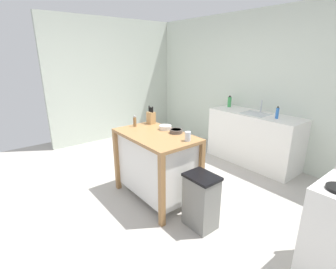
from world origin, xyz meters
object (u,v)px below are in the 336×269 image
Objects in this scene: pepper_grinder at (135,121)px; trash_bin at (201,201)px; bowl_ceramic_small at (165,127)px; knife_block at (151,117)px; bowl_stoneware_deep at (176,131)px; kitchen_island at (156,163)px; bottle_dish_soap at (277,113)px; sink_faucet at (261,106)px; drinking_cup at (188,136)px; bottle_hand_soap at (229,102)px.

trash_bin is (1.25, 0.06, -0.66)m from pepper_grinder.
pepper_grinder is at bearing -147.48° from bowl_ceramic_small.
knife_block reaches higher than bowl_stoneware_deep.
kitchen_island is at bearing 3.31° from pepper_grinder.
trash_bin is 2.05m from bottle_dish_soap.
pepper_grinder is at bearing -105.56° from sink_faucet.
trash_bin is at bearing -16.36° from bowl_stoneware_deep.
kitchen_island is at bearing -105.51° from bottle_dish_soap.
drinking_cup is 2.03m from sink_faucet.
bottle_hand_soap is (-0.50, 2.09, 0.49)m from kitchen_island.
kitchen_island is 2.08m from bottle_dish_soap.
kitchen_island is 5.05× the size of sink_faucet.
knife_block is 2.31× the size of drinking_cup.
trash_bin is (1.23, -0.20, -0.68)m from knife_block.
sink_faucet is at bearing 107.11° from trash_bin.
bottle_hand_soap is (-0.42, 1.88, 0.07)m from bowl_ceramic_small.
knife_block reaches higher than bowl_ceramic_small.
bottle_dish_soap is at bearing -26.04° from sink_faucet.
kitchen_island is 0.48m from bowl_ceramic_small.
drinking_cup is at bearing -64.28° from bottle_hand_soap.
kitchen_island is 0.50m from bowl_stoneware_deep.
bowl_stoneware_deep is at bearing -0.66° from knife_block.
pepper_grinder is at bearing -169.87° from drinking_cup.
bottle_hand_soap is (-0.06, 1.86, 0.00)m from knife_block.
bowl_ceramic_small is 1.08m from trash_bin.
bottle_dish_soap reaches higher than trash_bin.
sink_faucet is at bearing 98.55° from drinking_cup.
bottle_hand_soap is (-1.29, 2.06, 0.68)m from trash_bin.
bowl_ceramic_small is 1.93m from bottle_hand_soap.
kitchen_island is at bearing -120.42° from bowl_stoneware_deep.
sink_faucet reaches higher than pepper_grinder.
drinking_cup reaches higher than trash_bin.
bowl_stoneware_deep reaches higher than kitchen_island.
knife_block is at bearing 85.22° from pepper_grinder.
bottle_dish_soap is (0.41, 1.72, 0.06)m from bowl_stoneware_deep.
drinking_cup is at bearing -81.45° from sink_faucet.
bottle_hand_soap is at bearing 103.32° from kitchen_island.
drinking_cup is 0.50× the size of sink_faucet.
bowl_ceramic_small is 0.21m from bowl_stoneware_deep.
knife_block is 1.16× the size of sink_faucet.
knife_block reaches higher than trash_bin.
knife_block reaches higher than sink_faucet.
bowl_stoneware_deep is at bearing 59.58° from kitchen_island.
drinking_cup is at bearing -6.35° from knife_block.
drinking_cup is at bearing -16.23° from bowl_stoneware_deep.
bowl_ceramic_small is 1.00× the size of bowl_stoneware_deep.
bottle_dish_soap is (0.09, 1.81, 0.03)m from drinking_cup.
drinking_cup is 0.74m from trash_bin.
trash_bin is at bearing -72.89° from sink_faucet.
pepper_grinder is at bearing -116.81° from bottle_dish_soap.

